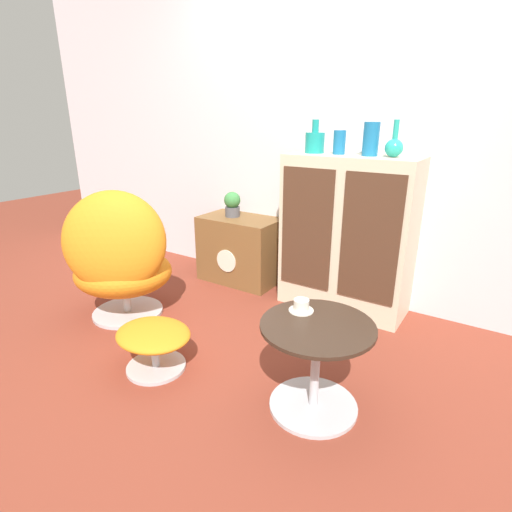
% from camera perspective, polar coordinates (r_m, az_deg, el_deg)
% --- Properties ---
extents(ground_plane, '(12.00, 12.00, 0.00)m').
position_cam_1_polar(ground_plane, '(2.33, -5.91, -16.83)').
color(ground_plane, brown).
extents(wall_back, '(6.40, 0.06, 2.60)m').
position_cam_1_polar(wall_back, '(3.14, 10.94, 17.74)').
color(wall_back, silver).
rests_on(wall_back, ground_plane).
extents(sideboard, '(0.91, 0.40, 1.12)m').
position_cam_1_polar(sideboard, '(2.94, 12.84, 2.93)').
color(sideboard, beige).
rests_on(sideboard, ground_plane).
extents(tv_console, '(0.67, 0.41, 0.56)m').
position_cam_1_polar(tv_console, '(3.45, -2.26, 0.95)').
color(tv_console, brown).
rests_on(tv_console, ground_plane).
extents(egg_chair, '(0.91, 0.90, 0.95)m').
position_cam_1_polar(egg_chair, '(2.88, -18.94, -0.38)').
color(egg_chair, '#B7B7BC').
rests_on(egg_chair, ground_plane).
extents(ottoman, '(0.44, 0.38, 0.27)m').
position_cam_1_polar(ottoman, '(2.35, -14.41, -11.40)').
color(ottoman, '#B7B7BC').
rests_on(ottoman, ground_plane).
extents(coffee_table, '(0.54, 0.54, 0.47)m').
position_cam_1_polar(coffee_table, '(1.99, 8.51, -14.69)').
color(coffee_table, '#B7B7BC').
rests_on(coffee_table, ground_plane).
extents(vase_leftmost, '(0.14, 0.14, 0.23)m').
position_cam_1_polar(vase_leftmost, '(2.95, 8.40, 15.86)').
color(vase_leftmost, teal).
rests_on(vase_leftmost, sideboard).
extents(vase_inner_left, '(0.08, 0.08, 0.16)m').
position_cam_1_polar(vase_inner_left, '(2.88, 11.82, 15.61)').
color(vase_inner_left, '#196699').
rests_on(vase_inner_left, sideboard).
extents(vase_inner_right, '(0.10, 0.10, 0.21)m').
position_cam_1_polar(vase_inner_right, '(2.80, 16.10, 15.75)').
color(vase_inner_right, '#196699').
rests_on(vase_inner_right, sideboard).
extents(vase_rightmost, '(0.11, 0.11, 0.23)m').
position_cam_1_polar(vase_rightmost, '(2.76, 19.13, 14.57)').
color(vase_rightmost, teal).
rests_on(vase_rightmost, sideboard).
extents(potted_plant, '(0.14, 0.14, 0.21)m').
position_cam_1_polar(potted_plant, '(3.39, -3.40, 7.45)').
color(potted_plant, '#4C4C51').
rests_on(potted_plant, tv_console).
extents(teacup, '(0.12, 0.12, 0.06)m').
position_cam_1_polar(teacup, '(1.98, 6.49, -7.16)').
color(teacup, silver).
rests_on(teacup, coffee_table).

